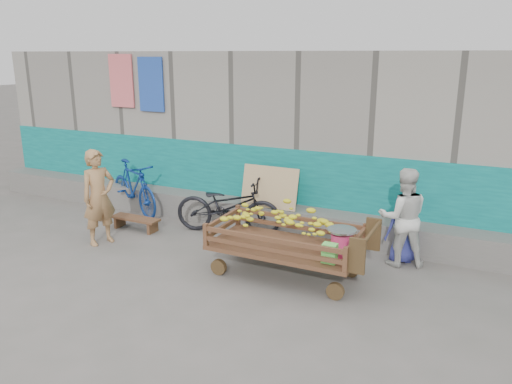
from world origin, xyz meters
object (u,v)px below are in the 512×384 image
at_px(bench, 136,221).
at_px(bicycle_dark, 228,206).
at_px(banana_cart, 283,232).
at_px(woman, 403,217).
at_px(child, 403,229).
at_px(vendor_man, 99,197).
at_px(bicycle_blue, 134,188).

height_order(bench, bicycle_dark, bicycle_dark).
xyz_separation_m(banana_cart, woman, (1.39, 1.09, 0.08)).
bearing_deg(bicycle_dark, child, -102.46).
relative_size(banana_cart, bench, 2.46).
distance_m(bench, vendor_man, 0.95).
xyz_separation_m(woman, bicycle_dark, (-2.88, 0.07, -0.24)).
relative_size(bench, vendor_man, 0.58).
height_order(woman, bicycle_dark, woman).
bearing_deg(banana_cart, vendor_man, -177.36).
relative_size(banana_cart, bicycle_dark, 1.21).
height_order(bench, vendor_man, vendor_man).
bearing_deg(bicycle_blue, child, -67.11).
bearing_deg(banana_cart, woman, 38.21).
bearing_deg(child, bicycle_blue, -34.96).
distance_m(bench, child, 4.45).
distance_m(vendor_man, woman, 4.65).
height_order(woman, bicycle_blue, woman).
xyz_separation_m(child, bicycle_blue, (-5.01, 0.13, -0.00)).
xyz_separation_m(bicycle_dark, bicycle_blue, (-2.13, 0.16, 0.03)).
distance_m(bicycle_dark, bicycle_blue, 2.14).
bearing_deg(woman, vendor_man, -6.04).
height_order(bench, woman, woman).
bearing_deg(bicycle_blue, banana_cart, -85.67).
bearing_deg(bicycle_dark, banana_cart, -141.00).
height_order(bicycle_dark, bicycle_blue, bicycle_blue).
relative_size(banana_cart, vendor_man, 1.43).
height_order(woman, child, woman).
relative_size(child, bicycle_blue, 0.60).
bearing_deg(banana_cart, bicycle_blue, 159.97).
distance_m(vendor_man, child, 4.69).
xyz_separation_m(banana_cart, vendor_man, (-3.10, -0.14, 0.13)).
bearing_deg(bicycle_blue, bicycle_dark, -69.92).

